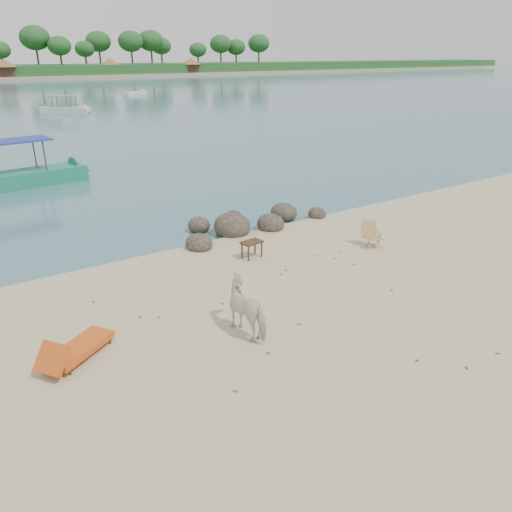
{
  "coord_description": "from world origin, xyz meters",
  "views": [
    {
      "loc": [
        -6.51,
        -8.09,
        5.98
      ],
      "look_at": [
        0.32,
        2.0,
        1.0
      ],
      "focal_mm": 35.0,
      "sensor_mm": 36.0,
      "label": 1
    }
  ],
  "objects_px": {
    "side_table": "(252,250)",
    "deck_chair": "(374,236)",
    "boat_near": "(9,149)",
    "cow": "(250,309)",
    "lounge_chair": "(80,345)",
    "boulders": "(246,225)"
  },
  "relations": [
    {
      "from": "cow",
      "to": "lounge_chair",
      "type": "relative_size",
      "value": 0.76
    },
    {
      "from": "cow",
      "to": "lounge_chair",
      "type": "height_order",
      "value": "cow"
    },
    {
      "from": "deck_chair",
      "to": "boat_near",
      "type": "bearing_deg",
      "value": 150.08
    },
    {
      "from": "side_table",
      "to": "boat_near",
      "type": "distance_m",
      "value": 14.68
    },
    {
      "from": "lounge_chair",
      "to": "boat_near",
      "type": "xyz_separation_m",
      "value": [
        1.62,
        16.45,
        1.52
      ]
    },
    {
      "from": "boulders",
      "to": "side_table",
      "type": "xyz_separation_m",
      "value": [
        -1.37,
        -2.42,
        0.09
      ]
    },
    {
      "from": "side_table",
      "to": "boat_near",
      "type": "bearing_deg",
      "value": 101.14
    },
    {
      "from": "boulders",
      "to": "lounge_chair",
      "type": "xyz_separation_m",
      "value": [
        -7.4,
        -4.94,
        0.11
      ]
    },
    {
      "from": "side_table",
      "to": "deck_chair",
      "type": "height_order",
      "value": "deck_chair"
    },
    {
      "from": "cow",
      "to": "side_table",
      "type": "height_order",
      "value": "cow"
    },
    {
      "from": "side_table",
      "to": "boat_near",
      "type": "relative_size",
      "value": 0.09
    },
    {
      "from": "side_table",
      "to": "deck_chair",
      "type": "xyz_separation_m",
      "value": [
        3.82,
        -1.5,
        0.17
      ]
    },
    {
      "from": "boat_near",
      "to": "side_table",
      "type": "bearing_deg",
      "value": -79.39
    },
    {
      "from": "boulders",
      "to": "boat_near",
      "type": "relative_size",
      "value": 0.83
    },
    {
      "from": "boulders",
      "to": "side_table",
      "type": "bearing_deg",
      "value": -119.57
    },
    {
      "from": "boulders",
      "to": "cow",
      "type": "distance_m",
      "value": 7.26
    },
    {
      "from": "boulders",
      "to": "lounge_chair",
      "type": "bearing_deg",
      "value": -146.26
    },
    {
      "from": "boat_near",
      "to": "deck_chair",
      "type": "bearing_deg",
      "value": -68.88
    },
    {
      "from": "cow",
      "to": "deck_chair",
      "type": "distance_m",
      "value": 6.72
    },
    {
      "from": "deck_chair",
      "to": "boulders",
      "type": "bearing_deg",
      "value": 154.04
    },
    {
      "from": "cow",
      "to": "side_table",
      "type": "bearing_deg",
      "value": -130.57
    },
    {
      "from": "side_table",
      "to": "deck_chair",
      "type": "relative_size",
      "value": 0.76
    }
  ]
}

